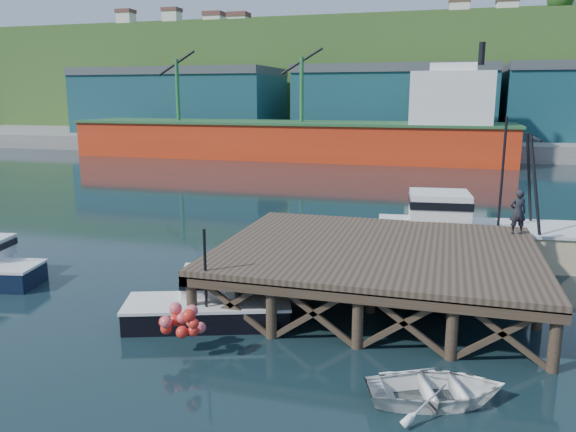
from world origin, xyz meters
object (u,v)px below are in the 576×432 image
(boat_black, at_px, (208,303))
(trawler, at_px, (482,232))
(dinghy, at_px, (437,389))
(dockworker, at_px, (518,212))

(boat_black, distance_m, trawler, 14.26)
(dinghy, bearing_deg, boat_black, 48.20)
(dockworker, bearing_deg, boat_black, 23.05)
(dockworker, bearing_deg, dinghy, 63.30)
(trawler, height_order, dockworker, trawler)
(boat_black, height_order, dinghy, boat_black)
(trawler, xyz_separation_m, dinghy, (-1.73, -13.84, -1.05))
(boat_black, bearing_deg, dockworker, 15.78)
(boat_black, bearing_deg, trawler, 28.20)
(boat_black, relative_size, dinghy, 1.68)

